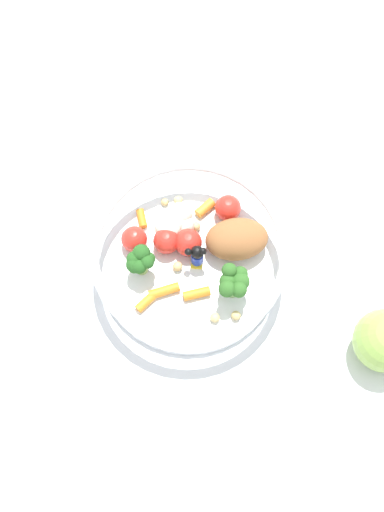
{
  "coord_description": "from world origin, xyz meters",
  "views": [
    {
      "loc": [
        -0.22,
        0.14,
        0.74
      ],
      "look_at": [
        0.01,
        -0.0,
        0.03
      ],
      "focal_mm": 47.4,
      "sensor_mm": 36.0,
      "label": 1
    }
  ],
  "objects": [
    {
      "name": "ground_plane",
      "position": [
        0.0,
        0.0,
        0.0
      ],
      "size": [
        2.4,
        2.4,
        0.0
      ],
      "primitive_type": "plane",
      "color": "white"
    },
    {
      "name": "food_container",
      "position": [
        0.02,
        -0.01,
        0.03
      ],
      "size": [
        0.22,
        0.22,
        0.06
      ],
      "color": "white",
      "rests_on": "ground_plane"
    }
  ]
}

